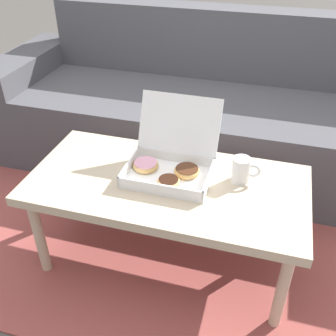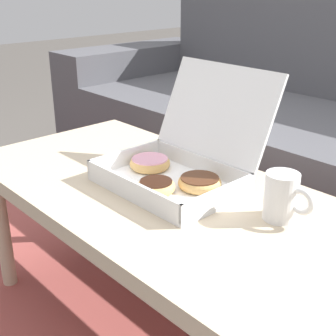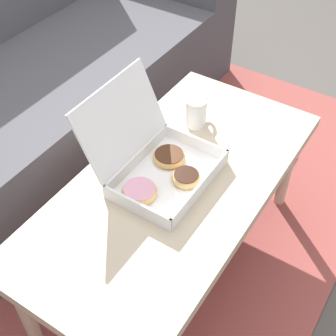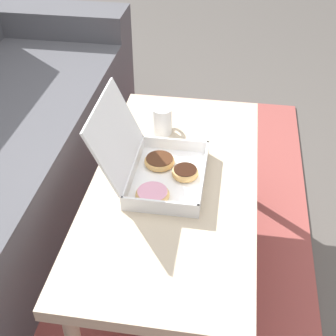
% 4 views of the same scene
% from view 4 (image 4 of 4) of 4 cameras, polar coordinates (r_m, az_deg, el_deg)
% --- Properties ---
extents(ground_plane, '(12.00, 12.00, 0.00)m').
position_cam_4_polar(ground_plane, '(1.88, -1.71, -11.90)').
color(ground_plane, '#514C47').
extents(area_rug, '(2.69, 1.84, 0.01)m').
position_cam_4_polar(area_rug, '(1.94, -10.62, -10.57)').
color(area_rug, '#994742').
rests_on(area_rug, ground_plane).
extents(coffee_table, '(1.12, 0.55, 0.45)m').
position_cam_4_polar(coffee_table, '(1.59, 0.77, -2.79)').
color(coffee_table, '#C6B293').
rests_on(coffee_table, ground_plane).
extents(pastry_box, '(0.34, 0.34, 0.28)m').
position_cam_4_polar(pastry_box, '(1.53, -1.61, 0.11)').
color(pastry_box, white).
rests_on(pastry_box, coffee_table).
extents(coffee_mug, '(0.11, 0.07, 0.10)m').
position_cam_4_polar(coffee_mug, '(1.77, -0.70, 5.85)').
color(coffee_mug, white).
rests_on(coffee_mug, coffee_table).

